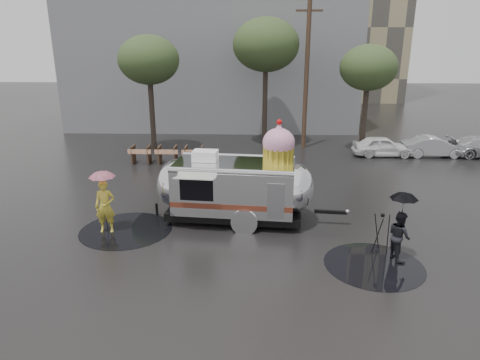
{
  "coord_description": "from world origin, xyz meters",
  "views": [
    {
      "loc": [
        -0.76,
        -13.16,
        6.55
      ],
      "look_at": [
        -1.23,
        2.08,
        1.61
      ],
      "focal_mm": 32.0,
      "sensor_mm": 36.0,
      "label": 1
    }
  ],
  "objects_px": {
    "person_right": "(399,236)",
    "tripod": "(381,230)",
    "person_left": "(105,206)",
    "airstream_trailer": "(237,185)"
  },
  "relations": [
    {
      "from": "airstream_trailer",
      "to": "person_left",
      "type": "xyz_separation_m",
      "value": [
        -4.66,
        -1.21,
        -0.44
      ]
    },
    {
      "from": "airstream_trailer",
      "to": "tripod",
      "type": "height_order",
      "value": "airstream_trailer"
    },
    {
      "from": "person_left",
      "to": "person_right",
      "type": "height_order",
      "value": "person_left"
    },
    {
      "from": "person_left",
      "to": "person_right",
      "type": "distance_m",
      "value": 9.98
    },
    {
      "from": "airstream_trailer",
      "to": "person_right",
      "type": "distance_m",
      "value": 5.99
    },
    {
      "from": "person_right",
      "to": "airstream_trailer",
      "type": "bearing_deg",
      "value": 47.48
    },
    {
      "from": "person_left",
      "to": "person_right",
      "type": "relative_size",
      "value": 1.21
    },
    {
      "from": "person_left",
      "to": "person_right",
      "type": "xyz_separation_m",
      "value": [
        9.82,
        -1.76,
        -0.17
      ]
    },
    {
      "from": "person_right",
      "to": "tripod",
      "type": "relative_size",
      "value": 1.18
    },
    {
      "from": "person_right",
      "to": "person_left",
      "type": "bearing_deg",
      "value": 67.26
    }
  ]
}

